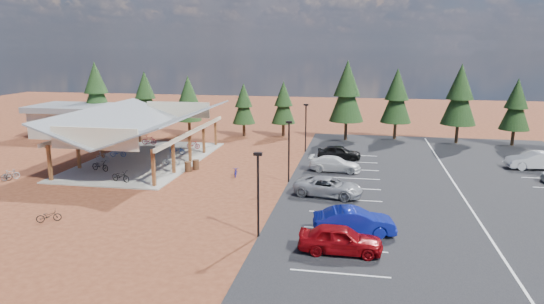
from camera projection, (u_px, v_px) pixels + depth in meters
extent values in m
plane|color=#592817|center=(224.00, 186.00, 39.32)|extent=(140.00, 140.00, 0.00)
cube|color=black|center=(456.00, 187.00, 38.89)|extent=(27.00, 44.00, 0.04)
cube|color=gray|center=(146.00, 160.00, 47.81)|extent=(10.60, 18.60, 0.10)
cube|color=brown|center=(50.00, 163.00, 40.24)|extent=(0.25, 0.25, 3.00)
cube|color=brown|center=(78.00, 152.00, 44.27)|extent=(0.25, 0.25, 3.00)
cube|color=brown|center=(102.00, 143.00, 48.30)|extent=(0.25, 0.25, 3.00)
cube|color=brown|center=(122.00, 136.00, 52.33)|extent=(0.25, 0.25, 3.00)
cube|color=brown|center=(140.00, 129.00, 56.37)|extent=(0.25, 0.25, 3.00)
cube|color=brown|center=(153.00, 168.00, 38.59)|extent=(0.25, 0.25, 3.00)
cube|color=brown|center=(173.00, 156.00, 42.63)|extent=(0.25, 0.25, 3.00)
cube|color=brown|center=(190.00, 147.00, 46.66)|extent=(0.25, 0.25, 3.00)
cube|color=brown|center=(204.00, 139.00, 50.69)|extent=(0.25, 0.25, 3.00)
cube|color=brown|center=(216.00, 132.00, 54.72)|extent=(0.25, 0.25, 3.00)
cube|color=beige|center=(97.00, 128.00, 48.05)|extent=(0.22, 18.00, 0.35)
cube|color=beige|center=(193.00, 131.00, 46.26)|extent=(0.22, 18.00, 0.35)
cube|color=slate|center=(116.00, 120.00, 47.48)|extent=(5.85, 19.40, 2.13)
cube|color=slate|center=(172.00, 121.00, 46.45)|extent=(5.85, 19.40, 2.13)
cube|color=beige|center=(94.00, 139.00, 38.34)|extent=(7.50, 0.15, 1.80)
cube|color=beige|center=(178.00, 110.00, 55.62)|extent=(7.50, 0.15, 1.80)
cube|color=#ADA593|center=(79.00, 123.00, 60.54)|extent=(10.00, 6.00, 3.20)
cube|color=slate|center=(77.00, 108.00, 60.12)|extent=(11.00, 7.00, 0.70)
cylinder|color=black|center=(258.00, 197.00, 28.29)|extent=(0.14, 0.14, 5.00)
cube|color=black|center=(258.00, 154.00, 27.74)|extent=(0.50, 0.25, 0.18)
cylinder|color=black|center=(289.00, 153.00, 39.81)|extent=(0.14, 0.14, 5.00)
cube|color=black|center=(289.00, 122.00, 39.26)|extent=(0.50, 0.25, 0.18)
cylinder|color=black|center=(306.00, 129.00, 51.33)|extent=(0.14, 0.14, 5.00)
cube|color=black|center=(306.00, 105.00, 50.78)|extent=(0.50, 0.25, 0.18)
cylinder|color=#4A2E1A|center=(188.00, 167.00, 43.64)|extent=(0.60, 0.60, 0.90)
cylinder|color=#4A2E1A|center=(196.00, 165.00, 44.36)|extent=(0.60, 0.60, 0.90)
cylinder|color=#382314|center=(99.00, 124.00, 63.44)|extent=(0.36, 0.36, 2.22)
cone|color=#193113|center=(97.00, 95.00, 62.62)|extent=(3.91, 3.91, 5.33)
cone|color=#193113|center=(95.00, 77.00, 62.14)|extent=(3.02, 3.02, 4.00)
cylinder|color=#382314|center=(147.00, 125.00, 63.29)|extent=(0.36, 0.36, 1.93)
cone|color=#193113|center=(145.00, 100.00, 62.58)|extent=(3.41, 3.41, 4.64)
cone|color=#193113|center=(145.00, 85.00, 62.17)|extent=(2.63, 2.63, 3.48)
cylinder|color=#382314|center=(190.00, 128.00, 61.48)|extent=(0.36, 0.36, 1.82)
cone|color=#193113|center=(189.00, 103.00, 60.81)|extent=(3.21, 3.21, 4.37)
cone|color=#193113|center=(188.00, 89.00, 60.42)|extent=(2.48, 2.48, 3.28)
cylinder|color=#382314|center=(244.00, 130.00, 60.68)|extent=(0.36, 0.36, 1.61)
cone|color=#193113|center=(244.00, 108.00, 60.10)|extent=(2.83, 2.83, 3.86)
cone|color=#193113|center=(244.00, 95.00, 59.75)|extent=(2.19, 2.19, 2.89)
cylinder|color=#382314|center=(283.00, 130.00, 60.45)|extent=(0.36, 0.36, 1.67)
cone|color=#193113|center=(283.00, 107.00, 59.84)|extent=(2.95, 2.95, 4.02)
cone|color=#193113|center=(284.00, 93.00, 59.48)|extent=(2.28, 2.28, 3.01)
cylinder|color=#382314|center=(346.00, 130.00, 58.04)|extent=(0.36, 0.36, 2.31)
cone|color=#193113|center=(347.00, 98.00, 57.19)|extent=(4.07, 4.07, 5.55)
cone|color=#193113|center=(347.00, 78.00, 56.70)|extent=(3.15, 3.15, 4.16)
cylinder|color=#382314|center=(395.00, 131.00, 58.53)|extent=(0.36, 0.36, 2.08)
cone|color=#193113|center=(396.00, 102.00, 57.77)|extent=(3.67, 3.67, 5.00)
cone|color=#193113|center=(397.00, 84.00, 57.32)|extent=(2.84, 2.84, 3.75)
cylinder|color=#382314|center=(457.00, 134.00, 56.03)|extent=(0.36, 0.36, 2.23)
cone|color=#193113|center=(459.00, 101.00, 55.21)|extent=(3.93, 3.93, 5.36)
cone|color=#193113|center=(461.00, 81.00, 54.73)|extent=(3.04, 3.04, 4.02)
cylinder|color=#382314|center=(513.00, 138.00, 54.81)|extent=(0.36, 0.36, 1.86)
cone|color=#193113|center=(516.00, 110.00, 54.13)|extent=(3.27, 3.27, 4.46)
cone|color=#193113|center=(517.00, 93.00, 53.73)|extent=(2.53, 2.53, 3.34)
imported|color=black|center=(100.00, 166.00, 43.44)|extent=(1.98, 1.14, 0.99)
imported|color=gray|center=(102.00, 157.00, 46.73)|extent=(1.69, 0.80, 0.98)
imported|color=navy|center=(118.00, 153.00, 48.99)|extent=(1.67, 0.80, 0.84)
imported|color=maroon|center=(149.00, 140.00, 55.01)|extent=(1.72, 0.65, 1.01)
imported|color=black|center=(121.00, 176.00, 39.96)|extent=(1.93, 1.11, 0.96)
imported|color=gray|center=(171.00, 160.00, 45.41)|extent=(1.67, 0.59, 0.99)
imported|color=navy|center=(177.00, 150.00, 50.05)|extent=(1.82, 0.92, 0.91)
imported|color=maroon|center=(193.00, 145.00, 52.83)|extent=(1.49, 0.43, 0.89)
imported|color=black|center=(2.00, 177.00, 40.21)|extent=(1.20, 1.79, 0.89)
imported|color=#9C9EA5|center=(10.00, 175.00, 40.87)|extent=(1.14, 1.51, 0.91)
imported|color=black|center=(49.00, 216.00, 31.18)|extent=(1.57, 1.24, 0.80)
imported|color=navy|center=(236.00, 171.00, 42.11)|extent=(0.87, 1.68, 0.84)
imported|color=maroon|center=(340.00, 239.00, 26.38)|extent=(4.59, 1.85, 1.56)
imported|color=navy|center=(354.00, 222.00, 28.94)|extent=(5.07, 2.46, 1.60)
imported|color=gray|center=(328.00, 187.00, 36.39)|extent=(5.45, 3.20, 1.42)
imported|color=silver|center=(335.00, 164.00, 43.55)|extent=(4.74, 2.19, 1.34)
imported|color=black|center=(339.00, 152.00, 47.94)|extent=(4.35, 1.97, 1.45)
imported|color=silver|center=(535.00, 160.00, 44.26)|extent=(5.01, 2.08, 1.61)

